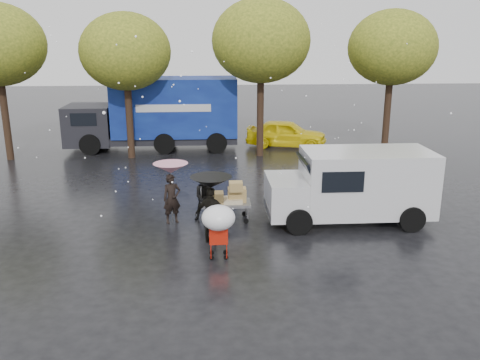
{
  "coord_description": "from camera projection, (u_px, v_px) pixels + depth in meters",
  "views": [
    {
      "loc": [
        0.03,
        -13.3,
        5.53
      ],
      "look_at": [
        0.97,
        1.0,
        1.4
      ],
      "focal_mm": 38.0,
      "sensor_mm": 36.0,
      "label": 1
    }
  ],
  "objects": [
    {
      "name": "shopping_cart",
      "position": [
        218.0,
        221.0,
        12.63
      ],
      "size": [
        0.84,
        0.84,
        1.46
      ],
      "color": "red",
      "rests_on": "ground"
    },
    {
      "name": "person_black",
      "position": [
        212.0,
        215.0,
        13.81
      ],
      "size": [
        0.99,
        0.64,
        1.57
      ],
      "primitive_type": "imported",
      "rotation": [
        0.0,
        0.0,
        2.84
      ],
      "color": "black",
      "rests_on": "ground"
    },
    {
      "name": "ground",
      "position": [
        208.0,
        238.0,
        14.28
      ],
      "size": [
        90.0,
        90.0,
        0.0
      ],
      "primitive_type": "plane",
      "color": "black",
      "rests_on": "ground"
    },
    {
      "name": "vendor_cart",
      "position": [
        228.0,
        198.0,
        15.47
      ],
      "size": [
        1.52,
        0.8,
        1.27
      ],
      "color": "slate",
      "rests_on": "ground"
    },
    {
      "name": "umbrella_black",
      "position": [
        211.0,
        182.0,
        13.55
      ],
      "size": [
        1.13,
        1.13,
        1.88
      ],
      "color": "#4C4C4C",
      "rests_on": "ground"
    },
    {
      "name": "umbrella_pink",
      "position": [
        171.0,
        168.0,
        15.02
      ],
      "size": [
        1.04,
        1.04,
        1.86
      ],
      "color": "#4C4C4C",
      "rests_on": "ground"
    },
    {
      "name": "yellow_taxi",
      "position": [
        286.0,
        134.0,
        25.71
      ],
      "size": [
        4.3,
        2.55,
        1.37
      ],
      "primitive_type": "imported",
      "rotation": [
        0.0,
        0.0,
        1.32
      ],
      "color": "yellow",
      "rests_on": "ground"
    },
    {
      "name": "box_ground_far",
      "position": [
        282.0,
        211.0,
        15.87
      ],
      "size": [
        0.55,
        0.46,
        0.38
      ],
      "primitive_type": "cube",
      "rotation": [
        0.0,
        0.0,
        -0.17
      ],
      "color": "olive",
      "rests_on": "ground"
    },
    {
      "name": "blue_truck",
      "position": [
        158.0,
        114.0,
        24.99
      ],
      "size": [
        8.3,
        2.6,
        3.5
      ],
      "color": "navy",
      "rests_on": "ground"
    },
    {
      "name": "tree_row",
      "position": [
        194.0,
        46.0,
        22.45
      ],
      "size": [
        21.6,
        4.4,
        7.12
      ],
      "color": "black",
      "rests_on": "ground"
    },
    {
      "name": "box_ground_near",
      "position": [
        302.0,
        216.0,
        15.34
      ],
      "size": [
        0.69,
        0.63,
        0.5
      ],
      "primitive_type": "cube",
      "rotation": [
        0.0,
        0.0,
        -0.43
      ],
      "color": "olive",
      "rests_on": "ground"
    },
    {
      "name": "person_pink",
      "position": [
        172.0,
        199.0,
        15.28
      ],
      "size": [
        0.65,
        0.54,
        1.52
      ],
      "primitive_type": "imported",
      "rotation": [
        0.0,
        0.0,
        0.37
      ],
      "color": "black",
      "rests_on": "ground"
    },
    {
      "name": "white_van",
      "position": [
        354.0,
        185.0,
        15.3
      ],
      "size": [
        4.91,
        2.18,
        2.2
      ],
      "color": "silver",
      "rests_on": "ground"
    },
    {
      "name": "person_middle",
      "position": [
        206.0,
        197.0,
        15.49
      ],
      "size": [
        0.76,
        0.6,
        1.5
      ],
      "primitive_type": "imported",
      "rotation": [
        0.0,
        0.0,
        0.05
      ],
      "color": "black",
      "rests_on": "ground"
    }
  ]
}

